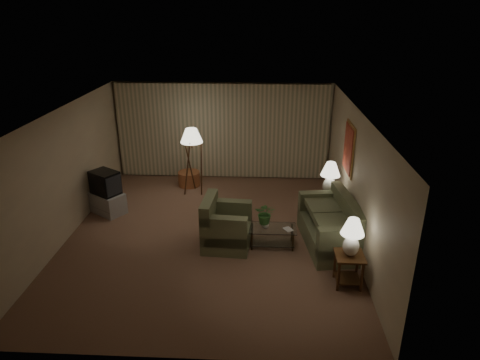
# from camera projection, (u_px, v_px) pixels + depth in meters

# --- Properties ---
(ground) EXTENTS (7.00, 7.00, 0.00)m
(ground) POSITION_uv_depth(u_px,v_px,m) (210.00, 235.00, 9.26)
(ground) COLOR brown
(ground) RESTS_ON ground
(room_shell) EXTENTS (6.04, 7.02, 2.72)m
(room_shell) POSITION_uv_depth(u_px,v_px,m) (216.00, 137.00, 9.99)
(room_shell) COLOR #C0AE93
(room_shell) RESTS_ON ground
(sofa) EXTENTS (2.08, 1.40, 0.82)m
(sofa) POSITION_uv_depth(u_px,v_px,m) (329.00, 227.00, 8.73)
(sofa) COLOR #727955
(sofa) RESTS_ON ground
(armchair) EXTENTS (1.12, 1.08, 0.83)m
(armchair) POSITION_uv_depth(u_px,v_px,m) (227.00, 227.00, 8.72)
(armchair) COLOR #727955
(armchair) RESTS_ON ground
(side_table_near) EXTENTS (0.50, 0.50, 0.60)m
(side_table_near) POSITION_uv_depth(u_px,v_px,m) (349.00, 264.00, 7.48)
(side_table_near) COLOR #3A1D0F
(side_table_near) RESTS_ON ground
(side_table_far) EXTENTS (0.50, 0.42, 0.60)m
(side_table_far) POSITION_uv_depth(u_px,v_px,m) (328.00, 202.00, 9.89)
(side_table_far) COLOR #3A1D0F
(side_table_far) RESTS_ON ground
(table_lamp_near) EXTENTS (0.41, 0.41, 0.70)m
(table_lamp_near) POSITION_uv_depth(u_px,v_px,m) (352.00, 234.00, 7.25)
(table_lamp_near) COLOR white
(table_lamp_near) RESTS_ON side_table_near
(table_lamp_far) EXTENTS (0.44, 0.44, 0.77)m
(table_lamp_far) POSITION_uv_depth(u_px,v_px,m) (330.00, 175.00, 9.64)
(table_lamp_far) COLOR white
(table_lamp_far) RESTS_ON side_table_far
(coffee_table) EXTENTS (0.97, 0.53, 0.41)m
(coffee_table) POSITION_uv_depth(u_px,v_px,m) (272.00, 234.00, 8.75)
(coffee_table) COLOR silver
(coffee_table) RESTS_ON ground
(tv_cabinet) EXTENTS (1.28, 1.26, 0.50)m
(tv_cabinet) POSITION_uv_depth(u_px,v_px,m) (108.00, 203.00, 10.18)
(tv_cabinet) COLOR #9D9D9F
(tv_cabinet) RESTS_ON ground
(crt_tv) EXTENTS (1.06, 1.04, 0.55)m
(crt_tv) POSITION_uv_depth(u_px,v_px,m) (105.00, 183.00, 9.98)
(crt_tv) COLOR black
(crt_tv) RESTS_ON tv_cabinet
(floor_lamp) EXTENTS (0.57, 0.57, 1.75)m
(floor_lamp) POSITION_uv_depth(u_px,v_px,m) (192.00, 160.00, 11.00)
(floor_lamp) COLOR #3A1D0F
(floor_lamp) RESTS_ON ground
(ottoman) EXTENTS (0.67, 0.67, 0.39)m
(ottoman) POSITION_uv_depth(u_px,v_px,m) (189.00, 179.00, 11.74)
(ottoman) COLOR #975433
(ottoman) RESTS_ON ground
(vase) EXTENTS (0.21, 0.21, 0.17)m
(vase) POSITION_uv_depth(u_px,v_px,m) (265.00, 224.00, 8.67)
(vase) COLOR white
(vase) RESTS_ON coffee_table
(flowers) EXTENTS (0.45, 0.40, 0.45)m
(flowers) POSITION_uv_depth(u_px,v_px,m) (266.00, 210.00, 8.55)
(flowers) COLOR #3D7936
(flowers) RESTS_ON vase
(book) EXTENTS (0.23, 0.25, 0.02)m
(book) POSITION_uv_depth(u_px,v_px,m) (285.00, 230.00, 8.59)
(book) COLOR olive
(book) RESTS_ON coffee_table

